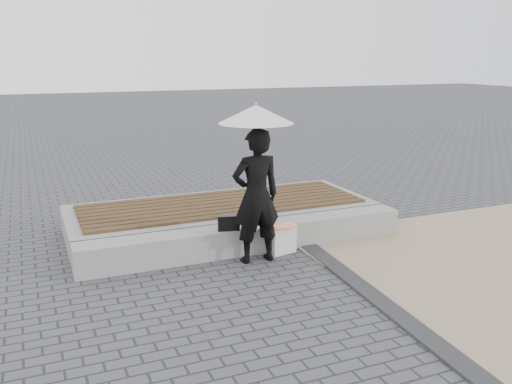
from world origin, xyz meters
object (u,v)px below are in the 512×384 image
Objects in this scene: woman at (256,196)px; canvas_tote at (282,239)px; seating_ledge at (249,238)px; parasol at (256,114)px; handbag at (229,223)px.

woman is 0.88m from canvas_tote.
seating_ledge is 3.88× the size of parasol.
parasol is at bearing -176.01° from canvas_tote.
parasol reaches higher than seating_ledge.
handbag is at bearing -160.27° from seating_ledge.
parasol is 1.92m from canvas_tote.
seating_ledge is 2.66× the size of woman.
seating_ledge is 16.20× the size of handbag.
parasol is 4.18× the size of handbag.
handbag is (-0.37, -0.13, 0.31)m from seating_ledge.
canvas_tote is at bearing -36.28° from seating_ledge.
canvas_tote is (0.47, 0.14, -0.73)m from woman.
woman reaches higher than canvas_tote.
seating_ledge is at bearing 33.62° from handbag.
woman reaches higher than seating_ledge.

